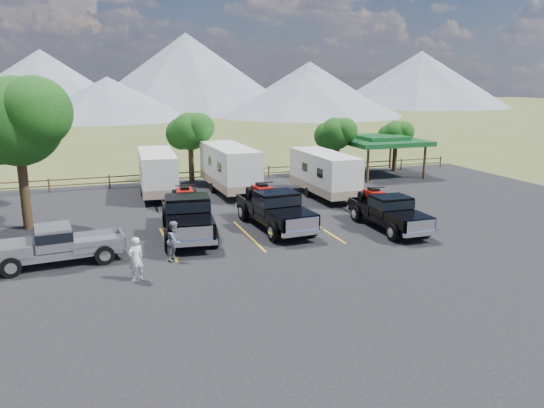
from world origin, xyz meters
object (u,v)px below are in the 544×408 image
object	(u,v)px
pavilion	(381,141)
person_a	(136,259)
trailer_center	(229,168)
pickup_silver	(58,244)
tree_big_nw	(16,121)
rig_center	(274,208)
trailer_right	(324,174)
trailer_left	(157,173)
rig_left	(187,214)
person_b	(175,241)
rig_right	(388,211)

from	to	relation	value
pavilion	person_a	xyz separation A→B (m)	(-20.82, -17.35, -1.87)
person_a	pavilion	bearing A→B (deg)	-166.00
trailer_center	pickup_silver	bearing A→B (deg)	-133.29
tree_big_nw	rig_center	world-z (taller)	tree_big_nw
trailer_center	trailer_right	world-z (taller)	trailer_center
trailer_left	rig_center	bearing A→B (deg)	-60.70
rig_left	trailer_center	xyz separation A→B (m)	(4.55, 9.16, 0.57)
rig_center	trailer_center	size ratio (longest dim) A/B	0.73
trailer_center	person_b	distance (m)	13.96
person_a	person_b	size ratio (longest dim) A/B	1.02
pickup_silver	person_a	size ratio (longest dim) A/B	3.24
rig_right	trailer_center	world-z (taller)	trailer_center
rig_right	trailer_center	size ratio (longest dim) A/B	0.65
pickup_silver	person_a	world-z (taller)	person_a
tree_big_nw	trailer_center	size ratio (longest dim) A/B	0.85
trailer_center	trailer_right	size ratio (longest dim) A/B	1.09
rig_right	tree_big_nw	bearing A→B (deg)	161.47
rig_left	person_b	size ratio (longest dim) A/B	4.09
pavilion	rig_right	size ratio (longest dim) A/B	1.04
trailer_center	person_b	bearing A→B (deg)	-115.63
person_b	pavilion	bearing A→B (deg)	-13.54
person_a	rig_center	bearing A→B (deg)	-170.56
rig_right	trailer_left	bearing A→B (deg)	131.24
rig_right	trailer_left	xyz separation A→B (m)	(-10.29, 11.95, 0.59)
rig_center	pickup_silver	size ratio (longest dim) A/B	1.18
trailer_center	person_a	world-z (taller)	trailer_center
tree_big_nw	pavilion	world-z (taller)	tree_big_nw
rig_right	pickup_silver	world-z (taller)	rig_right
rig_left	trailer_left	size ratio (longest dim) A/B	0.83
rig_left	trailer_left	xyz separation A→B (m)	(-0.22, 9.71, 0.44)
person_a	person_b	xyz separation A→B (m)	(1.80, 1.94, -0.02)
trailer_left	trailer_right	distance (m)	11.01
rig_center	trailer_left	xyz separation A→B (m)	(-4.76, 9.87, 0.48)
rig_left	trailer_center	bearing A→B (deg)	70.22
rig_left	trailer_center	distance (m)	10.24
trailer_right	person_a	world-z (taller)	trailer_right
rig_center	trailer_right	bearing A→B (deg)	43.16
person_b	pickup_silver	bearing A→B (deg)	114.67
tree_big_nw	rig_right	bearing A→B (deg)	-19.03
pavilion	pickup_silver	bearing A→B (deg)	-148.88
pickup_silver	person_b	xyz separation A→B (m)	(4.73, -1.07, -0.00)
trailer_right	pavilion	bearing A→B (deg)	37.48
trailer_center	pickup_silver	distance (m)	15.67
pavilion	rig_center	distance (m)	18.00
pavilion	rig_right	xyz separation A→B (m)	(-7.75, -14.11, -1.80)
rig_left	trailer_right	bearing A→B (deg)	36.49
pickup_silver	tree_big_nw	bearing A→B (deg)	-170.01
rig_right	trailer_left	distance (m)	15.79
rig_right	pickup_silver	bearing A→B (deg)	-178.70
trailer_left	pickup_silver	size ratio (longest dim) A/B	1.49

